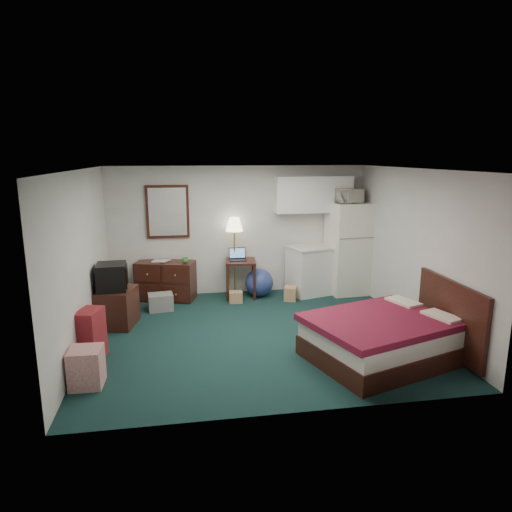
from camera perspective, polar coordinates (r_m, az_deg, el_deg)
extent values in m
cube|color=black|center=(7.15, 0.21, -9.66)|extent=(5.00, 4.50, 0.01)
cube|color=beige|center=(6.62, 0.22, 10.80)|extent=(5.00, 4.50, 0.01)
cube|color=beige|center=(8.96, -2.21, 3.21)|extent=(5.00, 0.01, 2.50)
cube|color=beige|center=(4.65, 4.90, -5.70)|extent=(5.00, 0.01, 2.50)
cube|color=beige|center=(6.82, -20.96, -0.58)|extent=(0.01, 4.50, 2.50)
cube|color=beige|center=(7.60, 19.15, 0.83)|extent=(0.01, 4.50, 2.50)
sphere|color=navy|center=(8.87, 0.40, -3.36)|extent=(0.67, 0.67, 0.54)
imported|color=white|center=(8.97, 11.51, 7.59)|extent=(0.52, 0.34, 0.33)
imported|color=tan|center=(8.78, -12.80, 0.06)|extent=(0.16, 0.07, 0.23)
imported|color=tan|center=(8.77, -11.96, 0.12)|extent=(0.16, 0.12, 0.24)
imported|color=#3D8136|center=(8.55, -8.87, -0.46)|extent=(0.16, 0.15, 0.13)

